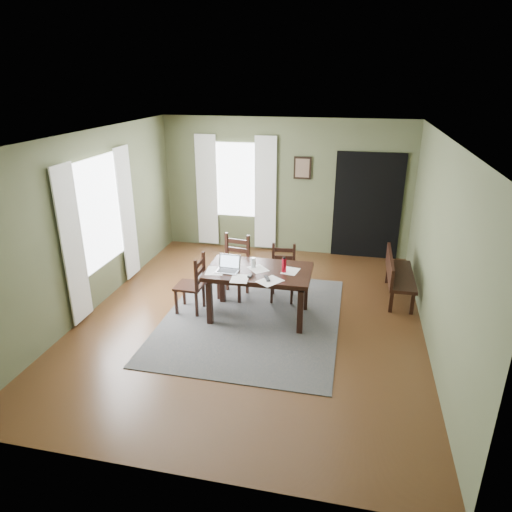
% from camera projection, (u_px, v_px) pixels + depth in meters
% --- Properties ---
extents(ground, '(5.00, 6.00, 0.01)m').
position_uv_depth(ground, '(252.00, 318.00, 6.93)').
color(ground, '#492C16').
extents(room_shell, '(5.02, 6.02, 2.71)m').
position_uv_depth(room_shell, '(251.00, 203.00, 6.26)').
color(room_shell, '#545B3B').
rests_on(room_shell, ground).
extents(rug, '(2.60, 3.20, 0.01)m').
position_uv_depth(rug, '(252.00, 318.00, 6.93)').
color(rug, '#404040').
rests_on(rug, ground).
extents(dining_table, '(1.54, 0.94, 0.77)m').
position_uv_depth(dining_table, '(259.00, 276.00, 6.73)').
color(dining_table, black).
rests_on(dining_table, rug).
extents(chair_end, '(0.41, 0.41, 0.93)m').
position_uv_depth(chair_end, '(193.00, 284.00, 6.97)').
color(chair_end, black).
rests_on(chair_end, rug).
extents(chair_back_left, '(0.50, 0.51, 1.02)m').
position_uv_depth(chair_back_left, '(234.00, 267.00, 7.47)').
color(chair_back_left, black).
rests_on(chair_back_left, rug).
extents(chair_back_right, '(0.43, 0.43, 0.90)m').
position_uv_depth(chair_back_right, '(283.00, 273.00, 7.39)').
color(chair_back_right, black).
rests_on(chair_back_right, rug).
extents(bench, '(0.41, 1.29, 0.73)m').
position_uv_depth(bench, '(397.00, 273.00, 7.44)').
color(bench, black).
rests_on(bench, ground).
extents(laptop, '(0.34, 0.28, 0.22)m').
position_uv_depth(laptop, '(228.00, 267.00, 6.65)').
color(laptop, '#B7B7BC').
rests_on(laptop, dining_table).
extents(computer_mouse, '(0.05, 0.09, 0.03)m').
position_uv_depth(computer_mouse, '(250.00, 276.00, 6.45)').
color(computer_mouse, '#3F3F42').
rests_on(computer_mouse, dining_table).
extents(tv_remote, '(0.12, 0.20, 0.02)m').
position_uv_depth(tv_remote, '(267.00, 278.00, 6.38)').
color(tv_remote, black).
rests_on(tv_remote, dining_table).
extents(drinking_glass, '(0.09, 0.09, 0.15)m').
position_uv_depth(drinking_glass, '(253.00, 263.00, 6.74)').
color(drinking_glass, silver).
rests_on(drinking_glass, dining_table).
extents(water_bottle, '(0.09, 0.09, 0.23)m').
position_uv_depth(water_bottle, '(284.00, 265.00, 6.57)').
color(water_bottle, '#B00D20').
rests_on(water_bottle, dining_table).
extents(paper_a, '(0.30, 0.37, 0.00)m').
position_uv_depth(paper_a, '(215.00, 271.00, 6.65)').
color(paper_a, white).
rests_on(paper_a, dining_table).
extents(paper_b, '(0.41, 0.42, 0.00)m').
position_uv_depth(paper_b, '(270.00, 281.00, 6.32)').
color(paper_b, white).
rests_on(paper_b, dining_table).
extents(paper_c, '(0.37, 0.38, 0.00)m').
position_uv_depth(paper_c, '(258.00, 269.00, 6.71)').
color(paper_c, white).
rests_on(paper_c, dining_table).
extents(paper_d, '(0.27, 0.32, 0.00)m').
position_uv_depth(paper_d, '(290.00, 271.00, 6.64)').
color(paper_d, white).
rests_on(paper_d, dining_table).
extents(paper_e, '(0.27, 0.33, 0.00)m').
position_uv_depth(paper_e, '(240.00, 279.00, 6.39)').
color(paper_e, white).
rests_on(paper_e, dining_table).
extents(window_left, '(0.01, 1.30, 1.70)m').
position_uv_depth(window_left, '(99.00, 213.00, 7.06)').
color(window_left, white).
rests_on(window_left, ground).
extents(window_back, '(1.00, 0.01, 1.50)m').
position_uv_depth(window_back, '(236.00, 180.00, 9.29)').
color(window_back, white).
rests_on(window_back, ground).
extents(curtain_left_near, '(0.03, 0.48, 2.30)m').
position_uv_depth(curtain_left_near, '(73.00, 246.00, 6.40)').
color(curtain_left_near, silver).
rests_on(curtain_left_near, ground).
extents(curtain_left_far, '(0.03, 0.48, 2.30)m').
position_uv_depth(curtain_left_far, '(127.00, 214.00, 7.89)').
color(curtain_left_far, silver).
rests_on(curtain_left_far, ground).
extents(curtain_back_left, '(0.44, 0.03, 2.30)m').
position_uv_depth(curtain_back_left, '(207.00, 191.00, 9.48)').
color(curtain_back_left, silver).
rests_on(curtain_back_left, ground).
extents(curtain_back_right, '(0.44, 0.03, 2.30)m').
position_uv_depth(curtain_back_right, '(265.00, 194.00, 9.23)').
color(curtain_back_right, silver).
rests_on(curtain_back_right, ground).
extents(framed_picture, '(0.34, 0.03, 0.44)m').
position_uv_depth(framed_picture, '(302.00, 168.00, 8.91)').
color(framed_picture, black).
rests_on(framed_picture, ground).
extents(doorway_back, '(1.30, 0.03, 2.10)m').
position_uv_depth(doorway_back, '(367.00, 206.00, 8.91)').
color(doorway_back, black).
rests_on(doorway_back, ground).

